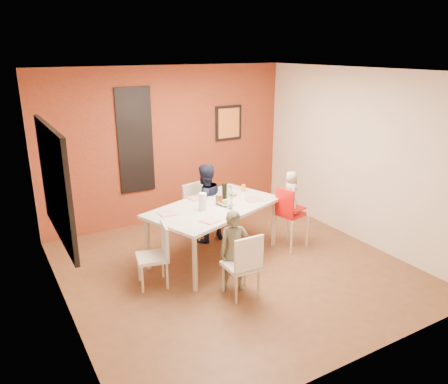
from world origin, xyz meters
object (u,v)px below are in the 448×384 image
paper_towel_roll (203,202)px  child_far (205,203)px  chair_far (197,207)px  chair_near (244,263)px  chair_left (158,252)px  wine_bottle (225,193)px  child_near (234,251)px  dining_table (214,210)px  high_chair (289,212)px  toddler (291,192)px

paper_towel_roll → child_far: bearing=60.4°
chair_far → child_far: child_far is taller
chair_near → chair_left: bearing=-45.4°
chair_near → wine_bottle: wine_bottle is taller
chair_far → wine_bottle: size_ratio=3.20×
chair_left → child_far: bearing=140.3°
child_near → paper_towel_roll: 0.94m
chair_far → chair_left: 1.63m
chair_left → child_near: (0.80, -0.60, 0.06)m
chair_near → chair_left: 1.15m
dining_table → chair_far: size_ratio=2.47×
child_near → paper_towel_roll: (0.00, 0.86, 0.40)m
chair_near → child_far: size_ratio=0.67×
dining_table → high_chair: high_chair is taller
chair_left → wine_bottle: (1.24, 0.41, 0.48)m
chair_far → child_near: 1.79m
child_far → toddler: (1.01, -0.87, 0.27)m
dining_table → chair_left: bearing=-161.9°
child_near → toddler: bearing=43.3°
child_near → high_chair: bearing=43.3°
high_chair → chair_far: bearing=29.2°
high_chair → child_near: (-1.36, -0.63, -0.06)m
chair_far → high_chair: 1.50m
chair_far → chair_near: bearing=-112.2°
toddler → chair_left: bearing=108.1°
child_far → wine_bottle: child_far is taller
child_near → child_far: (0.37, 1.51, 0.10)m
chair_left → wine_bottle: size_ratio=3.03×
paper_towel_roll → high_chair: bearing=-9.3°
chair_left → child_far: child_far is taller
chair_left → toddler: bearing=103.5°
chair_left → wine_bottle: 1.39m
child_near → toddler: (1.38, 0.64, 0.37)m
dining_table → chair_near: bearing=-101.0°
high_chair → child_far: size_ratio=0.77×
dining_table → wine_bottle: 0.31m
dining_table → chair_near: chair_near is taller
dining_table → toddler: bearing=-13.9°
chair_left → child_far: 1.50m
dining_table → wine_bottle: (0.22, 0.08, 0.21)m
chair_near → high_chair: bearing=-146.4°
chair_left → toddler: 2.22m
dining_table → paper_towel_roll: size_ratio=8.92×
chair_far → wine_bottle: bearing=-95.4°
chair_far → paper_towel_roll: paper_towel_roll is taller
high_chair → toddler: 0.32m
child_far → chair_near: bearing=72.3°
child_near → wine_bottle: wine_bottle is taller
dining_table → paper_towel_roll: (-0.22, -0.07, 0.19)m
chair_near → child_near: child_near is taller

